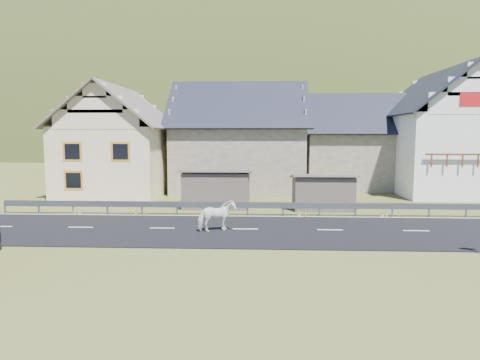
{
  "coord_description": "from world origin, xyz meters",
  "views": [
    {
      "loc": [
        0.68,
        -19.96,
        4.56
      ],
      "look_at": [
        -0.32,
        1.5,
        2.22
      ],
      "focal_mm": 32.0,
      "sensor_mm": 36.0,
      "label": 1
    }
  ],
  "objects": [
    {
      "name": "shed_right",
      "position": [
        4.5,
        6.0,
        1.0
      ],
      "size": [
        3.8,
        2.9,
        2.2
      ],
      "primitive_type": "cube",
      "color": "#6F5E52",
      "rests_on": "ground"
    },
    {
      "name": "horse",
      "position": [
        -1.31,
        -0.51,
        0.76
      ],
      "size": [
        1.41,
        1.88,
        1.44
      ],
      "primitive_type": "imported",
      "rotation": [
        0.0,
        0.0,
        1.99
      ],
      "color": "white",
      "rests_on": "road"
    },
    {
      "name": "guardrail",
      "position": [
        -0.0,
        3.68,
        0.56
      ],
      "size": [
        28.1,
        0.09,
        0.75
      ],
      "color": "#93969B",
      "rests_on": "ground"
    },
    {
      "name": "conifer_patch",
      "position": [
        -55.0,
        110.0,
        6.0
      ],
      "size": [
        76.0,
        50.0,
        28.0
      ],
      "primitive_type": "ellipsoid",
      "color": "black",
      "rests_on": "ground"
    },
    {
      "name": "house_stone_a",
      "position": [
        -1.0,
        15.0,
        4.63
      ],
      "size": [
        10.8,
        9.8,
        8.9
      ],
      "color": "tan",
      "rests_on": "ground"
    },
    {
      "name": "lane_markings",
      "position": [
        0.0,
        0.0,
        0.04
      ],
      "size": [
        60.0,
        6.6,
        0.01
      ],
      "primitive_type": "cube",
      "color": "silver",
      "rests_on": "road"
    },
    {
      "name": "house_white",
      "position": [
        15.0,
        14.0,
        5.06
      ],
      "size": [
        8.8,
        10.8,
        9.7
      ],
      "color": "white",
      "rests_on": "ground"
    },
    {
      "name": "house_stone_b",
      "position": [
        9.0,
        17.0,
        4.24
      ],
      "size": [
        9.8,
        8.8,
        8.1
      ],
      "color": "tan",
      "rests_on": "ground"
    },
    {
      "name": "mountain",
      "position": [
        5.0,
        180.0,
        -20.0
      ],
      "size": [
        440.0,
        280.0,
        260.0
      ],
      "primitive_type": "ellipsoid",
      "color": "#253615",
      "rests_on": "ground"
    },
    {
      "name": "road",
      "position": [
        0.0,
        0.0,
        0.02
      ],
      "size": [
        60.0,
        7.0,
        0.04
      ],
      "primitive_type": "cube",
      "color": "black",
      "rests_on": "ground"
    },
    {
      "name": "shed_left",
      "position": [
        -2.0,
        6.5,
        1.1
      ],
      "size": [
        4.3,
        3.3,
        2.4
      ],
      "primitive_type": "cube",
      "color": "#6F5E52",
      "rests_on": "ground"
    },
    {
      "name": "house_cream",
      "position": [
        -10.0,
        12.0,
        4.36
      ],
      "size": [
        7.8,
        9.8,
        8.3
      ],
      "color": "#FFE5B2",
      "rests_on": "ground"
    },
    {
      "name": "ground",
      "position": [
        0.0,
        0.0,
        0.0
      ],
      "size": [
        160.0,
        160.0,
        0.0
      ],
      "primitive_type": "plane",
      "color": "#424B19",
      "rests_on": "ground"
    }
  ]
}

